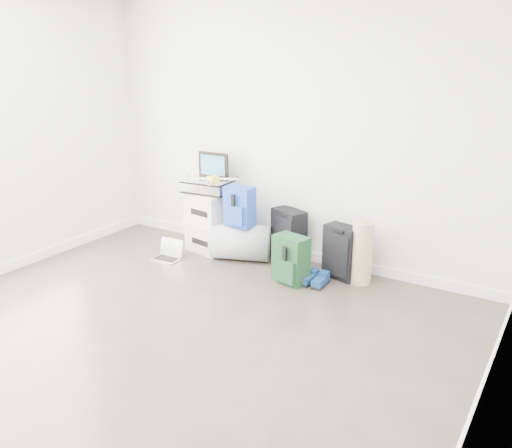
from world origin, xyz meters
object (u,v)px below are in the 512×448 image
Objects in this scene: carry_on at (341,252)px; large_suitcase at (288,236)px; boxes_stack at (209,221)px; laptop at (168,254)px; briefcase at (208,186)px; duffel_bag at (241,242)px.

large_suitcase is at bearing -175.28° from carry_on.
boxes_stack is at bearing -163.62° from carry_on.
large_suitcase reaches higher than carry_on.
carry_on is 1.86m from laptop.
laptop is at bearing -120.91° from briefcase.
laptop is at bearing -105.95° from boxes_stack.
briefcase reaches higher than boxes_stack.
boxes_stack reaches higher than duffel_bag.
large_suitcase reaches higher than laptop.
briefcase reaches higher than laptop.
duffel_bag reaches higher than laptop.
boxes_stack reaches higher than carry_on.
large_suitcase is (0.90, 0.16, -0.05)m from boxes_stack.
large_suitcase is at bearing 5.73° from briefcase.
briefcase is at bearing 100.40° from boxes_stack.
laptop is (-0.22, -0.45, -0.69)m from briefcase.
carry_on is at bearing -2.55° from briefcase.
carry_on is at bearing 12.40° from boxes_stack.
duffel_bag is 1.11m from carry_on.
carry_on is at bearing 13.85° from laptop.
briefcase is at bearing 154.04° from duffel_bag.
large_suitcase is (0.46, 0.21, 0.09)m from duffel_bag.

